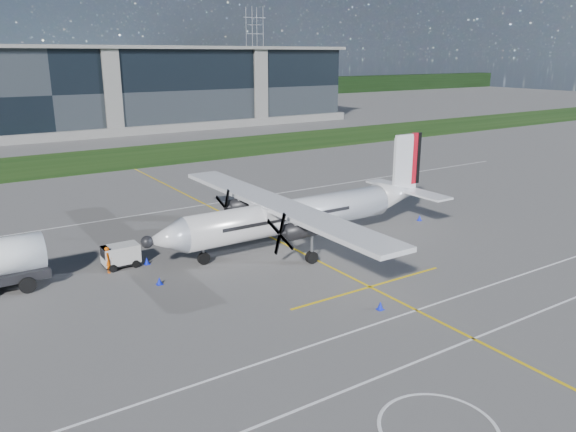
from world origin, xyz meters
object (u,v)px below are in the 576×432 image
(safety_cone_portwing, at_px, (380,306))
(safety_cone_tail, at_px, (420,218))
(turboprop_aircraft, at_px, (302,195))
(baggage_tug, at_px, (121,256))
(ground_crew_person, at_px, (108,258))
(safety_cone_nose_port, at_px, (159,281))
(pylon_east, at_px, (255,51))
(safety_cone_nose_stbd, at_px, (147,261))

(safety_cone_portwing, xyz_separation_m, safety_cone_tail, (15.08, 11.53, 0.00))
(turboprop_aircraft, distance_m, baggage_tug, 13.79)
(turboprop_aircraft, xyz_separation_m, ground_crew_person, (-14.16, 2.14, -2.82))
(safety_cone_nose_port, bearing_deg, pylon_east, 57.94)
(turboprop_aircraft, distance_m, safety_cone_nose_port, 12.75)
(turboprop_aircraft, relative_size, safety_cone_tail, 51.24)
(ground_crew_person, height_order, safety_cone_nose_stbd, ground_crew_person)
(pylon_east, height_order, baggage_tug, pylon_east)
(pylon_east, xyz_separation_m, baggage_tug, (-93.99, -143.94, -14.22))
(baggage_tug, relative_size, ground_crew_person, 1.26)
(pylon_east, distance_m, turboprop_aircraft, 167.82)
(turboprop_aircraft, distance_m, ground_crew_person, 14.59)
(baggage_tug, bearing_deg, safety_cone_nose_stbd, -17.42)
(turboprop_aircraft, relative_size, safety_cone_nose_stbd, 51.24)
(safety_cone_portwing, bearing_deg, pylon_east, 62.21)
(safety_cone_nose_port, bearing_deg, safety_cone_portwing, -48.40)
(turboprop_aircraft, xyz_separation_m, safety_cone_nose_stbd, (-11.54, 2.20, -3.59))
(ground_crew_person, height_order, safety_cone_tail, ground_crew_person)
(turboprop_aircraft, height_order, safety_cone_nose_stbd, turboprop_aircraft)
(pylon_east, height_order, ground_crew_person, pylon_east)
(safety_cone_nose_stbd, relative_size, safety_cone_tail, 1.00)
(pylon_east, height_order, safety_cone_tail, pylon_east)
(safety_cone_tail, bearing_deg, baggage_tug, 172.55)
(safety_cone_portwing, height_order, safety_cone_tail, same)
(pylon_east, relative_size, ground_crew_person, 14.60)
(baggage_tug, distance_m, safety_cone_nose_port, 4.57)
(ground_crew_person, distance_m, safety_cone_nose_stbd, 2.73)
(baggage_tug, height_order, ground_crew_person, ground_crew_person)
(baggage_tug, height_order, safety_cone_portwing, baggage_tug)
(safety_cone_nose_stbd, bearing_deg, safety_cone_portwing, -58.79)
(turboprop_aircraft, distance_m, safety_cone_portwing, 12.97)
(baggage_tug, distance_m, safety_cone_nose_stbd, 1.79)
(safety_cone_portwing, relative_size, safety_cone_tail, 1.00)
(baggage_tug, xyz_separation_m, ground_crew_person, (-0.99, -0.57, 0.25))
(ground_crew_person, relative_size, safety_cone_tail, 4.11)
(pylon_east, relative_size, baggage_tug, 11.57)
(pylon_east, xyz_separation_m, safety_cone_portwing, (-83.67, -158.78, -14.75))
(safety_cone_nose_stbd, bearing_deg, pylon_east, 57.41)
(pylon_east, bearing_deg, safety_cone_nose_stbd, -122.59)
(pylon_east, bearing_deg, ground_crew_person, -123.31)
(turboprop_aircraft, relative_size, safety_cone_nose_port, 51.24)
(safety_cone_portwing, bearing_deg, safety_cone_nose_stbd, 121.21)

